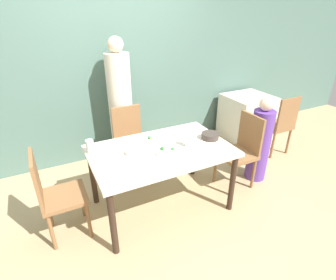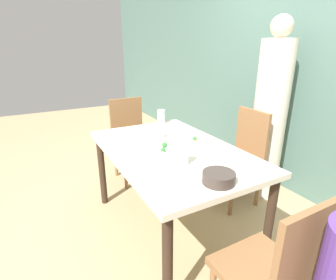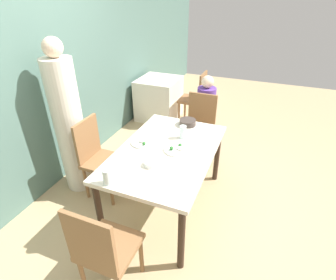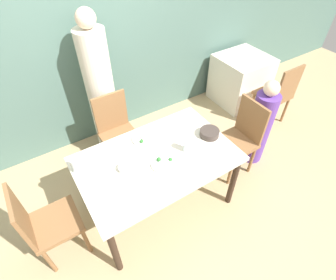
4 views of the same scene
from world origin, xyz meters
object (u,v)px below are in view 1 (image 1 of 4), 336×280
(bowl_curry, at_px, (210,136))
(glass_water_tall, at_px, (188,140))
(chair_child_spot, at_px, (241,149))
(person_adult, at_px, (121,109))
(person_child, at_px, (260,143))
(plate_rice_adult, at_px, (168,152))
(chair_adult_spot, at_px, (131,140))

(bowl_curry, xyz_separation_m, glass_water_tall, (-0.31, -0.05, 0.04))
(chair_child_spot, height_order, bowl_curry, chair_child_spot)
(person_adult, xyz_separation_m, person_child, (1.41, -1.17, -0.30))
(chair_child_spot, xyz_separation_m, glass_water_tall, (-0.77, -0.03, 0.31))
(chair_child_spot, distance_m, person_adult, 1.64)
(chair_child_spot, relative_size, plate_rice_adult, 3.54)
(plate_rice_adult, bearing_deg, person_adult, 94.28)
(chair_adult_spot, bearing_deg, person_child, -30.76)
(person_adult, bearing_deg, chair_adult_spot, -90.00)
(chair_child_spot, xyz_separation_m, bowl_curry, (-0.46, 0.02, 0.27))
(bowl_curry, bearing_deg, chair_adult_spot, 128.40)
(person_child, distance_m, bowl_curry, 0.80)
(bowl_curry, distance_m, glass_water_tall, 0.31)
(chair_adult_spot, height_order, person_adult, person_adult)
(person_child, bearing_deg, bowl_curry, 178.46)
(person_child, height_order, bowl_curry, person_child)
(person_adult, bearing_deg, chair_child_spot, -46.31)
(plate_rice_adult, bearing_deg, glass_water_tall, 6.82)
(person_child, xyz_separation_m, plate_rice_adult, (-1.32, -0.06, 0.24))
(chair_adult_spot, bearing_deg, glass_water_tall, -68.43)
(person_adult, bearing_deg, glass_water_tall, -73.97)
(person_adult, distance_m, plate_rice_adult, 1.23)
(chair_adult_spot, bearing_deg, bowl_curry, -51.60)
(bowl_curry, distance_m, plate_rice_adult, 0.56)
(bowl_curry, height_order, glass_water_tall, glass_water_tall)
(person_adult, xyz_separation_m, bowl_curry, (0.65, -1.14, -0.04))
(chair_adult_spot, xyz_separation_m, plate_rice_adult, (0.09, -0.90, 0.25))
(person_child, xyz_separation_m, bowl_curry, (-0.76, 0.02, 0.26))
(glass_water_tall, bearing_deg, person_child, 1.40)
(person_child, bearing_deg, chair_adult_spot, 149.24)
(person_adult, relative_size, glass_water_tall, 12.34)
(person_adult, distance_m, person_child, 1.85)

